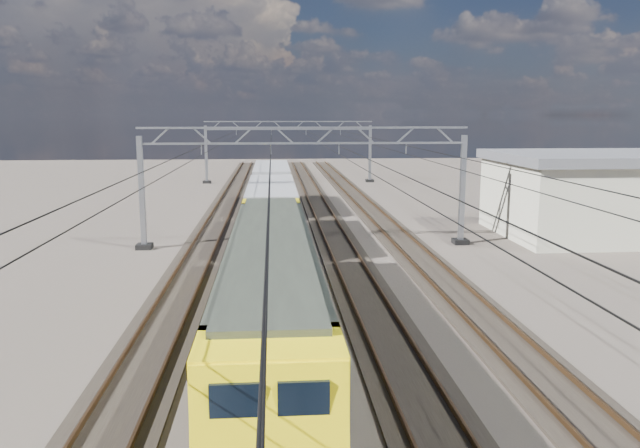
{
  "coord_description": "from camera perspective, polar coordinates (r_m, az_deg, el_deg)",
  "views": [
    {
      "loc": [
        -1.9,
        -32.6,
        7.77
      ],
      "look_at": [
        0.42,
        -2.0,
        2.4
      ],
      "focal_mm": 35.0,
      "sensor_mm": 36.0,
      "label": 1
    }
  ],
  "objects": [
    {
      "name": "catenary_gantry_far",
      "position": [
        72.73,
        -2.87,
        6.87
      ],
      "size": [
        19.9,
        0.9,
        7.11
      ],
      "color": "gray",
      "rests_on": "ground"
    },
    {
      "name": "hopper_wagon_lead",
      "position": [
        37.72,
        -4.45,
        1.45
      ],
      "size": [
        3.38,
        13.0,
        3.25
      ],
      "color": "black",
      "rests_on": "ground"
    },
    {
      "name": "track_outer_east",
      "position": [
        34.42,
        9.05,
        -3.12
      ],
      "size": [
        2.6,
        140.0,
        0.3
      ],
      "color": "black",
      "rests_on": "ground"
    },
    {
      "name": "ground",
      "position": [
        33.57,
        -0.98,
        -3.46
      ],
      "size": [
        160.0,
        160.0,
        0.0
      ],
      "primitive_type": "plane",
      "color": "black",
      "rests_on": "ground"
    },
    {
      "name": "locomotive",
      "position": [
        20.36,
        -4.48,
        -5.61
      ],
      "size": [
        2.76,
        21.1,
        3.62
      ],
      "color": "black",
      "rests_on": "ground"
    },
    {
      "name": "catenary_gantry_mid",
      "position": [
        36.85,
        -1.37,
        3.9
      ],
      "size": [
        19.9,
        0.9,
        7.11
      ],
      "color": "gray",
      "rests_on": "ground"
    },
    {
      "name": "overhead_wires",
      "position": [
        40.7,
        -1.68,
        7.08
      ],
      "size": [
        12.03,
        140.0,
        0.53
      ],
      "color": "black",
      "rests_on": "ground"
    },
    {
      "name": "track_outer_west",
      "position": [
        33.75,
        -11.23,
        -3.45
      ],
      "size": [
        2.6,
        140.0,
        0.3
      ],
      "color": "black",
      "rests_on": "ground"
    },
    {
      "name": "track_loco",
      "position": [
        33.5,
        -4.41,
        -3.39
      ],
      "size": [
        2.6,
        140.0,
        0.3
      ],
      "color": "black",
      "rests_on": "ground"
    },
    {
      "name": "hopper_wagon_mid",
      "position": [
        51.81,
        -4.44,
        3.76
      ],
      "size": [
        3.38,
        13.0,
        3.25
      ],
      "color": "black",
      "rests_on": "ground"
    },
    {
      "name": "track_inner_east",
      "position": [
        33.72,
        2.42,
        -3.28
      ],
      "size": [
        2.6,
        140.0,
        0.3
      ],
      "color": "black",
      "rests_on": "ground"
    }
  ]
}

